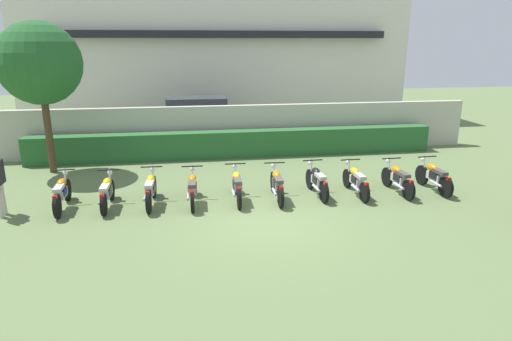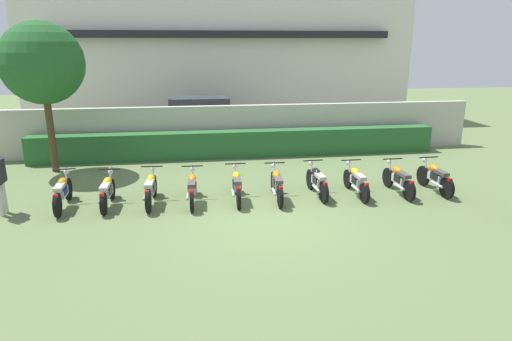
{
  "view_description": "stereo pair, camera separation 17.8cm",
  "coord_description": "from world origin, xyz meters",
  "px_view_note": "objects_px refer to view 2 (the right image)",
  "views": [
    {
      "loc": [
        -1.92,
        -10.11,
        4.33
      ],
      "look_at": [
        0.0,
        1.92,
        0.77
      ],
      "focal_mm": 31.06,
      "sensor_mm": 36.0,
      "label": 1
    },
    {
      "loc": [
        -1.74,
        -10.13,
        4.33
      ],
      "look_at": [
        0.0,
        1.92,
        0.77
      ],
      "focal_mm": 31.06,
      "sensor_mm": 36.0,
      "label": 2
    }
  ],
  "objects_px": {
    "motorcycle_in_row_6": "(317,181)",
    "motorcycle_in_row_9": "(435,177)",
    "motorcycle_in_row_3": "(192,188)",
    "motorcycle_in_row_7": "(356,181)",
    "tree_near_inspector": "(42,64)",
    "motorcycle_in_row_8": "(399,179)",
    "parked_car": "(203,118)",
    "motorcycle_in_row_5": "(277,184)",
    "motorcycle_in_row_1": "(107,191)",
    "motorcycle_in_row_0": "(62,192)",
    "motorcycle_in_row_4": "(237,185)",
    "motorcycle_in_row_2": "(151,188)"
  },
  "relations": [
    {
      "from": "motorcycle_in_row_3",
      "to": "motorcycle_in_row_7",
      "type": "height_order",
      "value": "motorcycle_in_row_3"
    },
    {
      "from": "parked_car",
      "to": "motorcycle_in_row_5",
      "type": "relative_size",
      "value": 2.36
    },
    {
      "from": "tree_near_inspector",
      "to": "motorcycle_in_row_2",
      "type": "distance_m",
      "value": 6.07
    },
    {
      "from": "motorcycle_in_row_0",
      "to": "motorcycle_in_row_4",
      "type": "distance_m",
      "value": 4.69
    },
    {
      "from": "motorcycle_in_row_2",
      "to": "motorcycle_in_row_7",
      "type": "height_order",
      "value": "motorcycle_in_row_2"
    },
    {
      "from": "motorcycle_in_row_7",
      "to": "motorcycle_in_row_9",
      "type": "bearing_deg",
      "value": -91.53
    },
    {
      "from": "tree_near_inspector",
      "to": "motorcycle_in_row_8",
      "type": "distance_m",
      "value": 11.81
    },
    {
      "from": "motorcycle_in_row_2",
      "to": "motorcycle_in_row_3",
      "type": "xyz_separation_m",
      "value": [
        1.13,
        -0.07,
        -0.01
      ]
    },
    {
      "from": "motorcycle_in_row_1",
      "to": "motorcycle_in_row_9",
      "type": "xyz_separation_m",
      "value": [
        9.44,
        -0.12,
        0.01
      ]
    },
    {
      "from": "tree_near_inspector",
      "to": "motorcycle_in_row_2",
      "type": "xyz_separation_m",
      "value": [
        3.54,
        -3.76,
        -3.19
      ]
    },
    {
      "from": "motorcycle_in_row_0",
      "to": "motorcycle_in_row_8",
      "type": "distance_m",
      "value": 9.46
    },
    {
      "from": "motorcycle_in_row_6",
      "to": "motorcycle_in_row_9",
      "type": "distance_m",
      "value": 3.57
    },
    {
      "from": "motorcycle_in_row_9",
      "to": "motorcycle_in_row_1",
      "type": "bearing_deg",
      "value": 86.39
    },
    {
      "from": "parked_car",
      "to": "motorcycle_in_row_6",
      "type": "distance_m",
      "value": 9.18
    },
    {
      "from": "tree_near_inspector",
      "to": "motorcycle_in_row_8",
      "type": "bearing_deg",
      "value": -20.06
    },
    {
      "from": "motorcycle_in_row_9",
      "to": "motorcycle_in_row_2",
      "type": "bearing_deg",
      "value": 86.21
    },
    {
      "from": "motorcycle_in_row_0",
      "to": "motorcycle_in_row_8",
      "type": "xyz_separation_m",
      "value": [
        9.45,
        -0.18,
        -0.01
      ]
    },
    {
      "from": "motorcycle_in_row_3",
      "to": "motorcycle_in_row_5",
      "type": "height_order",
      "value": "motorcycle_in_row_5"
    },
    {
      "from": "motorcycle_in_row_5",
      "to": "motorcycle_in_row_8",
      "type": "xyz_separation_m",
      "value": [
        3.64,
        -0.02,
        -0.01
      ]
    },
    {
      "from": "motorcycle_in_row_4",
      "to": "motorcycle_in_row_9",
      "type": "relative_size",
      "value": 1.03
    },
    {
      "from": "motorcycle_in_row_6",
      "to": "motorcycle_in_row_7",
      "type": "xyz_separation_m",
      "value": [
        1.14,
        -0.11,
        -0.01
      ]
    },
    {
      "from": "motorcycle_in_row_3",
      "to": "motorcycle_in_row_9",
      "type": "xyz_separation_m",
      "value": [
        7.15,
        -0.06,
        0.01
      ]
    },
    {
      "from": "parked_car",
      "to": "motorcycle_in_row_7",
      "type": "bearing_deg",
      "value": -63.15
    },
    {
      "from": "motorcycle_in_row_1",
      "to": "motorcycle_in_row_8",
      "type": "relative_size",
      "value": 0.95
    },
    {
      "from": "motorcycle_in_row_7",
      "to": "motorcycle_in_row_8",
      "type": "relative_size",
      "value": 1.02
    },
    {
      "from": "motorcycle_in_row_2",
      "to": "motorcycle_in_row_1",
      "type": "bearing_deg",
      "value": 93.02
    },
    {
      "from": "motorcycle_in_row_0",
      "to": "motorcycle_in_row_7",
      "type": "bearing_deg",
      "value": -93.49
    },
    {
      "from": "motorcycle_in_row_6",
      "to": "motorcycle_in_row_7",
      "type": "height_order",
      "value": "motorcycle_in_row_6"
    },
    {
      "from": "tree_near_inspector",
      "to": "motorcycle_in_row_1",
      "type": "relative_size",
      "value": 2.78
    },
    {
      "from": "motorcycle_in_row_4",
      "to": "motorcycle_in_row_6",
      "type": "relative_size",
      "value": 1.04
    },
    {
      "from": "motorcycle_in_row_4",
      "to": "motorcycle_in_row_6",
      "type": "distance_m",
      "value": 2.35
    },
    {
      "from": "motorcycle_in_row_5",
      "to": "motorcycle_in_row_7",
      "type": "bearing_deg",
      "value": -86.68
    },
    {
      "from": "motorcycle_in_row_3",
      "to": "tree_near_inspector",
      "type": "bearing_deg",
      "value": 52.76
    },
    {
      "from": "motorcycle_in_row_2",
      "to": "motorcycle_in_row_5",
      "type": "distance_m",
      "value": 3.5
    },
    {
      "from": "parked_car",
      "to": "tree_near_inspector",
      "type": "xyz_separation_m",
      "value": [
        -5.25,
        -4.93,
        2.7
      ]
    },
    {
      "from": "motorcycle_in_row_3",
      "to": "motorcycle_in_row_6",
      "type": "distance_m",
      "value": 3.58
    },
    {
      "from": "motorcycle_in_row_4",
      "to": "motorcycle_in_row_6",
      "type": "xyz_separation_m",
      "value": [
        2.35,
        0.05,
        0.0
      ]
    },
    {
      "from": "motorcycle_in_row_2",
      "to": "motorcycle_in_row_4",
      "type": "distance_m",
      "value": 2.36
    },
    {
      "from": "tree_near_inspector",
      "to": "motorcycle_in_row_0",
      "type": "distance_m",
      "value": 5.05
    },
    {
      "from": "motorcycle_in_row_4",
      "to": "motorcycle_in_row_5",
      "type": "distance_m",
      "value": 1.13
    },
    {
      "from": "motorcycle_in_row_3",
      "to": "motorcycle_in_row_5",
      "type": "bearing_deg",
      "value": -89.19
    },
    {
      "from": "motorcycle_in_row_5",
      "to": "motorcycle_in_row_8",
      "type": "height_order",
      "value": "motorcycle_in_row_5"
    },
    {
      "from": "tree_near_inspector",
      "to": "motorcycle_in_row_7",
      "type": "height_order",
      "value": "tree_near_inspector"
    },
    {
      "from": "motorcycle_in_row_3",
      "to": "motorcycle_in_row_7",
      "type": "distance_m",
      "value": 4.72
    },
    {
      "from": "tree_near_inspector",
      "to": "motorcycle_in_row_5",
      "type": "xyz_separation_m",
      "value": [
        7.04,
        -3.88,
        -3.19
      ]
    },
    {
      "from": "motorcycle_in_row_3",
      "to": "motorcycle_in_row_7",
      "type": "xyz_separation_m",
      "value": [
        4.72,
        -0.01,
        -0.0
      ]
    },
    {
      "from": "tree_near_inspector",
      "to": "motorcycle_in_row_4",
      "type": "relative_size",
      "value": 2.62
    },
    {
      "from": "motorcycle_in_row_5",
      "to": "motorcycle_in_row_0",
      "type": "bearing_deg",
      "value": 90.82
    },
    {
      "from": "motorcycle_in_row_2",
      "to": "motorcycle_in_row_6",
      "type": "distance_m",
      "value": 4.71
    },
    {
      "from": "parked_car",
      "to": "motorcycle_in_row_6",
      "type": "height_order",
      "value": "parked_car"
    }
  ]
}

